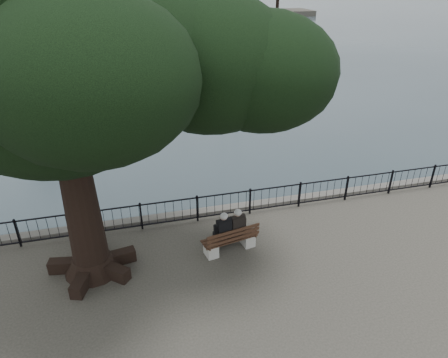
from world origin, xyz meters
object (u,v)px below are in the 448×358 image
object	(u,v)px
bench	(230,242)
lion_monument	(152,26)
tree	(93,60)
person_left	(222,233)
person_right	(235,229)

from	to	relation	value
bench	lion_monument	size ratio (longest dim) A/B	0.21
bench	tree	distance (m)	6.83
person_left	lion_monument	distance (m)	49.43
person_right	bench	bearing A→B (deg)	-144.91
bench	person_left	bearing A→B (deg)	167.83
person_left	lion_monument	world-z (taller)	lion_monument
tree	bench	bearing A→B (deg)	-4.90
bench	person_right	distance (m)	0.45
person_right	lion_monument	distance (m)	49.32
person_right	lion_monument	world-z (taller)	lion_monument
lion_monument	bench	bearing A→B (deg)	-92.67
tree	person_right	bearing A→B (deg)	-2.28
bench	tree	size ratio (longest dim) A/B	0.16
lion_monument	person_left	bearing A→B (deg)	-92.98
bench	person_left	world-z (taller)	person_left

